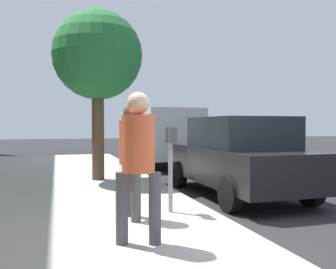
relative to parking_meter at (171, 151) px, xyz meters
name	(u,v)px	position (x,y,z in m)	size (l,w,h in m)	color
ground_plane	(249,240)	(-1.29, -0.73, -1.17)	(80.00, 80.00, 0.00)	#232326
sidewalk_slab	(15,258)	(-1.29, 2.27, -1.09)	(28.00, 6.00, 0.15)	#A8A59E
parking_meter	(171,151)	(0.00, 0.00, 0.00)	(0.36, 0.12, 1.41)	gray
pedestrian_at_meter	(132,151)	(-0.24, 0.70, 0.03)	(0.53, 0.39, 1.78)	#47474C
pedestrian_bystander	(138,154)	(-1.45, 0.86, 0.08)	(0.40, 0.53, 1.84)	#47474C
parked_sedan_near	(237,156)	(1.62, -2.08, -0.27)	(4.41, 1.99, 1.77)	black
parked_van_far	(158,134)	(8.27, -2.08, 0.09)	(5.22, 2.17, 2.18)	silver
street_tree	(98,57)	(4.05, 0.75, 2.24)	(2.36, 2.36, 4.47)	brown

